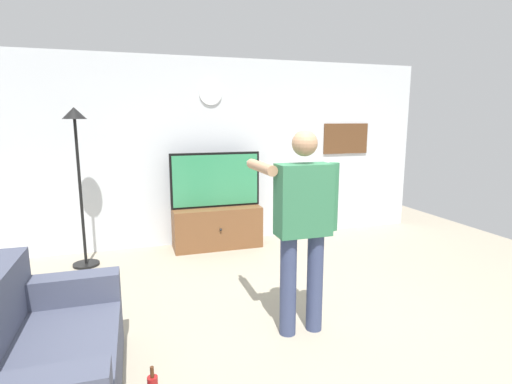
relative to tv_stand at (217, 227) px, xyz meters
name	(u,v)px	position (x,y,z in m)	size (l,w,h in m)	color
ground_plane	(305,336)	(0.20, -2.60, -0.29)	(8.40, 8.40, 0.00)	#9E937F
back_wall	(224,152)	(0.20, 0.35, 1.06)	(6.40, 0.10, 2.70)	silver
tv_stand	(217,227)	(0.00, 0.00, 0.00)	(1.25, 0.48, 0.59)	brown
television	(216,180)	(0.00, 0.05, 0.69)	(1.28, 0.07, 0.78)	black
wall_clock	(210,93)	(0.00, 0.29, 1.90)	(0.33, 0.33, 0.03)	white
framed_picture	(345,139)	(2.21, 0.30, 1.23)	(0.79, 0.04, 0.48)	brown
floor_lamp	(77,155)	(-1.75, -0.22, 1.12)	(0.32, 0.32, 1.97)	black
person_standing_nearer_lamp	(302,220)	(0.20, -2.50, 0.71)	(0.63, 0.78, 1.75)	#384266
side_couch	(37,364)	(-1.78, -2.89, 0.03)	(0.87, 1.51, 0.87)	#474C60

